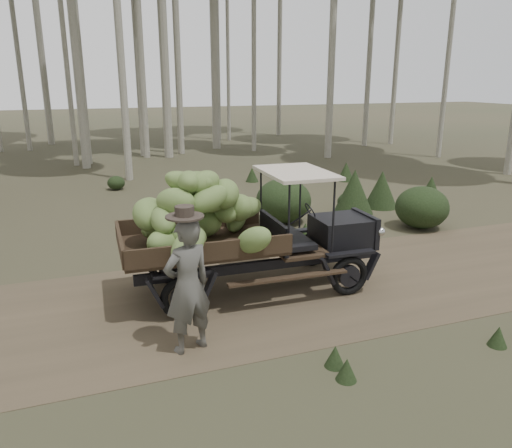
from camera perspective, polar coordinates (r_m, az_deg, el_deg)
The scene contains 5 objects.
ground at distance 8.44m, azimuth -8.46°, elevation -9.35°, with size 120.00×120.00×0.00m, color #473D2B.
dirt_track at distance 8.44m, azimuth -8.46°, elevation -9.33°, with size 70.00×4.00×0.01m, color brown.
banana_truck at distance 8.39m, azimuth -3.64°, elevation 0.41°, with size 4.66×2.34×2.32m.
farmer at distance 6.79m, azimuth -7.83°, elevation -6.88°, with size 0.80×0.65×2.06m.
undergrowth at distance 5.76m, azimuth -4.31°, elevation -16.18°, with size 22.29×22.37×1.33m.
Camera 1 is at (-1.42, -7.49, 3.63)m, focal length 35.00 mm.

